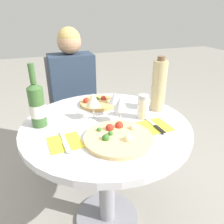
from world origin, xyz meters
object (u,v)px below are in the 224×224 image
dining_table (106,147)px  pizza_large (117,137)px  seated_diner (76,112)px  tall_carafe (159,86)px  chair_behind_diner (74,112)px  wine_bottle (37,105)px

dining_table → pizza_large: bearing=-90.6°
seated_diner → pizza_large: (0.05, -0.82, 0.22)m
dining_table → tall_carafe: tall_carafe is taller
seated_diner → dining_table: bearing=94.4°
dining_table → seated_diner: size_ratio=0.77×
chair_behind_diner → seated_diner: seated_diner is taller
chair_behind_diner → pizza_large: bearing=92.8°
pizza_large → chair_behind_diner: bearing=92.8°
seated_diner → wine_bottle: bearing=61.8°
chair_behind_diner → dining_table: bearing=93.6°
dining_table → tall_carafe: size_ratio=2.82×
dining_table → wine_bottle: bearing=164.2°
chair_behind_diner → wine_bottle: wine_bottle is taller
chair_behind_diner → wine_bottle: bearing=67.1°
dining_table → pizza_large: size_ratio=2.79×
wine_bottle → tall_carafe: wine_bottle is taller
chair_behind_diner → seated_diner: (-0.00, -0.15, 0.07)m
wine_bottle → seated_diner: bearing=61.8°
pizza_large → wine_bottle: size_ratio=0.98×
dining_table → tall_carafe: bearing=10.5°
wine_bottle → tall_carafe: (0.69, -0.03, 0.03)m
pizza_large → tall_carafe: bearing=34.4°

